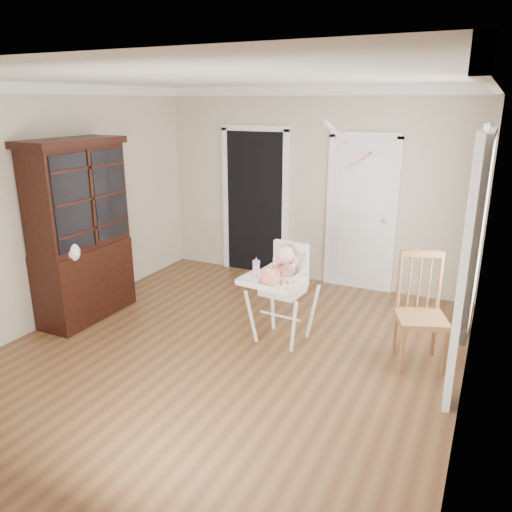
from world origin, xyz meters
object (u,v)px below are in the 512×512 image
at_px(china_cabinet, 80,232).
at_px(dining_chair, 421,314).
at_px(high_chair, 283,282).
at_px(cake, 270,277).
at_px(sippy_cup, 256,267).

bearing_deg(china_cabinet, dining_chair, 8.48).
xyz_separation_m(high_chair, dining_chair, (1.41, 0.12, -0.15)).
distance_m(cake, sippy_cup, 0.27).
distance_m(cake, dining_chair, 1.52).
xyz_separation_m(high_chair, cake, (-0.02, -0.28, 0.14)).
height_order(cake, china_cabinet, china_cabinet).
relative_size(high_chair, sippy_cup, 5.65).
bearing_deg(high_chair, dining_chair, 10.01).
bearing_deg(dining_chair, china_cabinet, 167.42).
height_order(cake, sippy_cup, sippy_cup).
height_order(cake, dining_chair, dining_chair).
bearing_deg(china_cabinet, cake, 3.95).
bearing_deg(sippy_cup, china_cabinet, -171.65).
bearing_deg(dining_chair, cake, 174.60).
relative_size(high_chair, dining_chair, 0.97).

